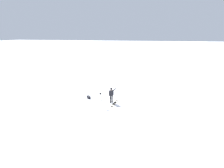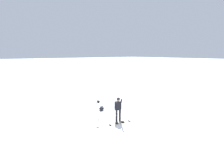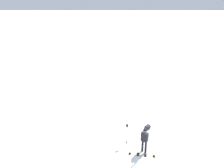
% 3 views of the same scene
% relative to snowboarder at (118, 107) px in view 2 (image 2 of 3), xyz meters
% --- Properties ---
extents(ground_plane, '(300.00, 300.00, 0.00)m').
position_rel_snowboarder_xyz_m(ground_plane, '(0.44, 0.65, -0.98)').
color(ground_plane, white).
extents(snowboarder, '(0.48, 0.75, 1.64)m').
position_rel_snowboarder_xyz_m(snowboarder, '(0.00, 0.00, 0.00)').
color(snowboarder, black).
rests_on(snowboarder, ground_plane).
extents(snowboard, '(1.81, 0.54, 0.10)m').
position_rel_snowboarder_xyz_m(snowboard, '(-0.16, -0.34, -0.95)').
color(snowboard, beige).
rests_on(snowboard, ground_plane).
extents(gear_bag_large, '(0.71, 0.75, 0.29)m').
position_rel_snowboarder_xyz_m(gear_bag_large, '(0.55, 2.66, -0.82)').
color(gear_bag_large, black).
rests_on(gear_bag_large, ground_plane).
extents(camera_tripod, '(0.56, 0.49, 1.40)m').
position_rel_snowboarder_xyz_m(camera_tripod, '(-1.00, 0.83, 0.02)').
color(camera_tripod, '#262628').
rests_on(camera_tripod, ground_plane).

